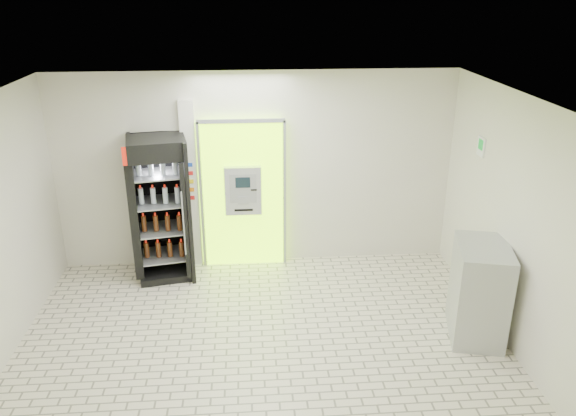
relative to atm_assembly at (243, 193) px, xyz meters
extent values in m
plane|color=beige|center=(0.20, -2.41, -1.17)|extent=(6.00, 6.00, 0.00)
plane|color=silver|center=(0.20, 0.09, 0.33)|extent=(6.00, 0.00, 6.00)
plane|color=silver|center=(0.20, -4.91, 0.33)|extent=(6.00, 0.00, 6.00)
plane|color=silver|center=(3.20, -2.41, 0.33)|extent=(0.00, 5.00, 5.00)
plane|color=white|center=(0.20, -2.41, 1.83)|extent=(6.00, 6.00, 0.00)
cube|color=#9EFF06|center=(0.00, 0.02, -0.02)|extent=(1.20, 0.12, 2.30)
cube|color=gray|center=(0.00, -0.05, 1.13)|extent=(1.28, 0.04, 0.06)
cube|color=gray|center=(-0.63, -0.05, -0.02)|extent=(0.04, 0.04, 2.30)
cube|color=gray|center=(0.63, -0.05, -0.02)|extent=(0.04, 0.04, 2.30)
cube|color=black|center=(0.10, -0.04, -0.67)|extent=(0.62, 0.01, 0.67)
cube|color=black|center=(-0.34, -0.04, 0.81)|extent=(0.22, 0.01, 0.18)
cube|color=#ABADB3|center=(0.00, -0.09, 0.08)|extent=(0.55, 0.12, 0.75)
cube|color=black|center=(0.00, -0.16, 0.23)|extent=(0.22, 0.01, 0.16)
cube|color=gray|center=(0.00, -0.16, -0.05)|extent=(0.16, 0.01, 0.12)
cube|color=black|center=(0.16, -0.16, 0.11)|extent=(0.09, 0.01, 0.02)
cube|color=black|center=(0.00, -0.16, -0.21)|extent=(0.28, 0.01, 0.03)
cube|color=silver|center=(-0.78, 0.04, 0.13)|extent=(0.22, 0.10, 2.60)
cube|color=#193FB2|center=(-0.78, -0.02, 0.48)|extent=(0.09, 0.01, 0.06)
cube|color=red|center=(-0.78, -0.02, 0.35)|extent=(0.09, 0.01, 0.06)
cube|color=yellow|center=(-0.78, -0.02, 0.22)|extent=(0.09, 0.01, 0.06)
cube|color=orange|center=(-0.78, -0.02, 0.09)|extent=(0.09, 0.01, 0.06)
cube|color=red|center=(-0.78, -0.02, -0.04)|extent=(0.09, 0.01, 0.06)
cube|color=black|center=(-1.20, -0.29, -0.10)|extent=(0.92, 0.86, 2.14)
cube|color=black|center=(-1.20, 0.05, -0.10)|extent=(0.80, 0.20, 2.14)
cube|color=#B11709|center=(-1.20, -0.65, 0.83)|extent=(0.78, 0.15, 0.26)
cube|color=white|center=(-1.20, -0.65, 0.83)|extent=(0.44, 0.09, 0.08)
cube|color=black|center=(-1.20, -0.29, -1.12)|extent=(0.92, 0.86, 0.11)
cylinder|color=gray|center=(-0.85, -0.67, -0.19)|extent=(0.03, 0.03, 0.96)
cube|color=gray|center=(-1.20, -0.29, -0.85)|extent=(0.78, 0.74, 0.02)
cube|color=gray|center=(-1.20, -0.29, -0.42)|extent=(0.78, 0.74, 0.02)
cube|color=gray|center=(-1.20, -0.29, 0.01)|extent=(0.78, 0.74, 0.02)
cube|color=gray|center=(-1.20, -0.29, 0.44)|extent=(0.78, 0.74, 0.02)
cube|color=#ABADB3|center=(2.88, -2.18, -0.56)|extent=(0.81, 1.03, 1.22)
cube|color=gray|center=(2.58, -2.18, -0.50)|extent=(0.22, 0.87, 0.01)
cube|color=white|center=(3.19, -1.01, 0.95)|extent=(0.02, 0.22, 0.26)
cube|color=#0D922B|center=(3.18, -1.01, 0.98)|extent=(0.00, 0.14, 0.14)
camera|label=1|loc=(0.08, -8.03, 2.97)|focal=35.00mm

